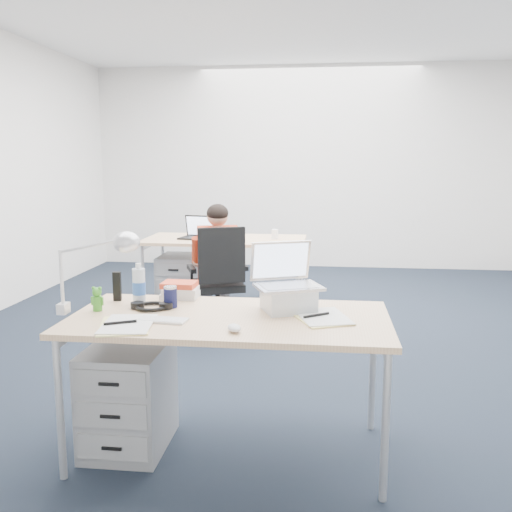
% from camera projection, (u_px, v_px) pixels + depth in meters
% --- Properties ---
extents(floor, '(7.00, 7.00, 0.00)m').
position_uv_depth(floor, '(293.00, 342.00, 4.78)').
color(floor, black).
rests_on(floor, ground).
extents(room, '(6.02, 7.02, 2.80)m').
position_uv_depth(room, '(295.00, 133.00, 4.50)').
color(room, silver).
rests_on(room, ground).
extents(desk_near, '(1.60, 0.80, 0.73)m').
position_uv_depth(desk_near, '(229.00, 325.00, 2.87)').
color(desk_near, tan).
rests_on(desk_near, ground).
extents(desk_far, '(1.60, 0.80, 0.73)m').
position_uv_depth(desk_far, '(225.00, 243.00, 5.71)').
color(desk_far, tan).
rests_on(desk_far, ground).
extents(office_chair, '(0.79, 0.79, 0.96)m').
position_uv_depth(office_chair, '(218.00, 304.00, 4.95)').
color(office_chair, black).
rests_on(office_chair, ground).
extents(seated_person, '(0.44, 0.66, 1.13)m').
position_uv_depth(seated_person, '(217.00, 267.00, 5.06)').
color(seated_person, '#B03419').
rests_on(seated_person, ground).
extents(drawer_pedestal_near, '(0.40, 0.50, 0.55)m').
position_uv_depth(drawer_pedestal_near, '(129.00, 396.00, 3.00)').
color(drawer_pedestal_near, '#95979A').
rests_on(drawer_pedestal_near, ground).
extents(drawer_pedestal_far, '(0.40, 0.50, 0.55)m').
position_uv_depth(drawer_pedestal_far, '(181.00, 282.00, 5.83)').
color(drawer_pedestal_far, '#95979A').
rests_on(drawer_pedestal_far, ground).
extents(silver_laptop, '(0.40, 0.36, 0.35)m').
position_uv_depth(silver_laptop, '(289.00, 278.00, 2.94)').
color(silver_laptop, silver).
rests_on(silver_laptop, desk_near).
extents(wireless_keyboard, '(0.25, 0.12, 0.01)m').
position_uv_depth(wireless_keyboard, '(162.00, 320.00, 2.78)').
color(wireless_keyboard, white).
rests_on(wireless_keyboard, desk_near).
extents(computer_mouse, '(0.09, 0.11, 0.03)m').
position_uv_depth(computer_mouse, '(234.00, 328.00, 2.60)').
color(computer_mouse, white).
rests_on(computer_mouse, desk_near).
extents(headphones, '(0.23, 0.18, 0.04)m').
position_uv_depth(headphones, '(152.00, 305.00, 3.00)').
color(headphones, black).
rests_on(headphones, desk_near).
extents(can_koozie, '(0.09, 0.09, 0.12)m').
position_uv_depth(can_koozie, '(170.00, 297.00, 3.03)').
color(can_koozie, '#12153A').
rests_on(can_koozie, desk_near).
extents(water_bottle, '(0.08, 0.08, 0.23)m').
position_uv_depth(water_bottle, '(139.00, 284.00, 3.09)').
color(water_bottle, silver).
rests_on(water_bottle, desk_near).
extents(bear_figurine, '(0.08, 0.07, 0.13)m').
position_uv_depth(bear_figurine, '(97.00, 299.00, 2.96)').
color(bear_figurine, '#237F22').
rests_on(bear_figurine, desk_near).
extents(book_stack, '(0.22, 0.18, 0.09)m').
position_uv_depth(book_stack, '(180.00, 290.00, 3.24)').
color(book_stack, silver).
rests_on(book_stack, desk_near).
extents(cordless_phone, '(0.05, 0.03, 0.16)m').
position_uv_depth(cordless_phone, '(117.00, 286.00, 3.17)').
color(cordless_phone, black).
rests_on(cordless_phone, desk_near).
extents(papers_left, '(0.29, 0.37, 0.01)m').
position_uv_depth(papers_left, '(125.00, 325.00, 2.69)').
color(papers_left, '#FDF292').
rests_on(papers_left, desk_near).
extents(papers_right, '(0.32, 0.38, 0.01)m').
position_uv_depth(papers_right, '(321.00, 318.00, 2.82)').
color(papers_right, '#FDF292').
rests_on(papers_right, desk_near).
extents(sunglasses, '(0.12, 0.08, 0.03)m').
position_uv_depth(sunglasses, '(305.00, 309.00, 2.95)').
color(sunglasses, black).
rests_on(sunglasses, desk_near).
extents(desk_lamp, '(0.42, 0.29, 0.45)m').
position_uv_depth(desk_lamp, '(86.00, 271.00, 2.86)').
color(desk_lamp, silver).
rests_on(desk_lamp, desk_near).
extents(dark_laptop, '(0.38, 0.38, 0.24)m').
position_uv_depth(dark_laptop, '(197.00, 227.00, 5.65)').
color(dark_laptop, black).
rests_on(dark_laptop, desk_far).
extents(far_cup, '(0.08, 0.08, 0.10)m').
position_uv_depth(far_cup, '(275.00, 234.00, 5.67)').
color(far_cup, white).
rests_on(far_cup, desk_far).
extents(far_papers, '(0.21, 0.28, 0.01)m').
position_uv_depth(far_papers, '(213.00, 238.00, 5.75)').
color(far_papers, white).
rests_on(far_papers, desk_far).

